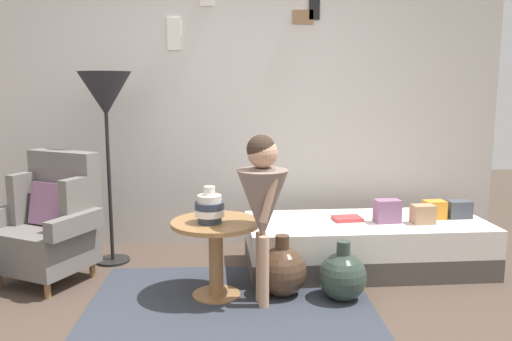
# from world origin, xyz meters

# --- Properties ---
(gallery_wall) EXTENTS (4.80, 0.12, 2.60)m
(gallery_wall) POSITION_xyz_m (0.00, 1.95, 1.30)
(gallery_wall) COLOR silver
(gallery_wall) RESTS_ON ground
(rug) EXTENTS (1.92, 1.44, 0.01)m
(rug) POSITION_xyz_m (-0.04, 0.52, 0.01)
(rug) COLOR #333842
(rug) RESTS_ON ground
(armchair) EXTENTS (0.90, 0.82, 0.97)m
(armchair) POSITION_xyz_m (-1.39, 1.06, 0.44)
(armchair) COLOR olive
(armchair) RESTS_ON ground
(daybed) EXTENTS (1.93, 0.89, 0.40)m
(daybed) POSITION_xyz_m (1.05, 1.18, 0.20)
(daybed) COLOR #4C4742
(daybed) RESTS_ON ground
(pillow_head) EXTENTS (0.20, 0.13, 0.14)m
(pillow_head) POSITION_xyz_m (1.82, 1.24, 0.47)
(pillow_head) COLOR #474C56
(pillow_head) RESTS_ON daybed
(pillow_mid) EXTENTS (0.18, 0.14, 0.15)m
(pillow_mid) POSITION_xyz_m (1.61, 1.22, 0.47)
(pillow_mid) COLOR orange
(pillow_mid) RESTS_ON daybed
(pillow_back) EXTENTS (0.18, 0.14, 0.15)m
(pillow_back) POSITION_xyz_m (1.46, 1.08, 0.47)
(pillow_back) COLOR tan
(pillow_back) RESTS_ON daybed
(pillow_extra) EXTENTS (0.21, 0.14, 0.18)m
(pillow_extra) POSITION_xyz_m (1.19, 1.12, 0.49)
(pillow_extra) COLOR gray
(pillow_extra) RESTS_ON daybed
(side_table) EXTENTS (0.62, 0.62, 0.55)m
(side_table) POSITION_xyz_m (-0.14, 0.67, 0.40)
(side_table) COLOR #9E7042
(side_table) RESTS_ON ground
(vase_striped) EXTENTS (0.20, 0.20, 0.25)m
(vase_striped) POSITION_xyz_m (-0.17, 0.62, 0.65)
(vase_striped) COLOR #2D384C
(vase_striped) RESTS_ON side_table
(floor_lamp) EXTENTS (0.42, 0.42, 1.58)m
(floor_lamp) POSITION_xyz_m (-1.03, 1.43, 1.35)
(floor_lamp) COLOR black
(floor_lamp) RESTS_ON ground
(person_child) EXTENTS (0.34, 0.34, 1.16)m
(person_child) POSITION_xyz_m (0.18, 0.51, 0.74)
(person_child) COLOR tan
(person_child) RESTS_ON ground
(book_on_daybed) EXTENTS (0.24, 0.19, 0.03)m
(book_on_daybed) POSITION_xyz_m (0.89, 1.19, 0.42)
(book_on_daybed) COLOR #C83F42
(book_on_daybed) RESTS_ON daybed
(demijohn_near) EXTENTS (0.35, 0.35, 0.44)m
(demijohn_near) POSITION_xyz_m (0.33, 0.66, 0.18)
(demijohn_near) COLOR #473323
(demijohn_near) RESTS_ON ground
(demijohn_far) EXTENTS (0.34, 0.34, 0.42)m
(demijohn_far) POSITION_xyz_m (0.74, 0.57, 0.17)
(demijohn_far) COLOR #2D3D33
(demijohn_far) RESTS_ON ground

